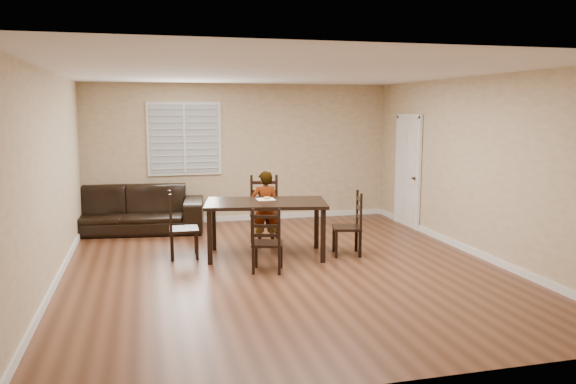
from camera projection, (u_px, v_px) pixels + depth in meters
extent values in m
plane|color=brown|center=(283.00, 267.00, 7.91)|extent=(7.00, 7.00, 0.00)
cube|color=beige|center=(241.00, 153.00, 11.07)|extent=(6.00, 0.04, 2.70)
cube|color=beige|center=(390.00, 221.00, 4.36)|extent=(6.00, 0.04, 2.70)
cube|color=beige|center=(50.00, 179.00, 6.99)|extent=(0.04, 7.00, 2.70)
cube|color=beige|center=(476.00, 167.00, 8.45)|extent=(0.04, 7.00, 2.70)
cube|color=white|center=(283.00, 72.00, 7.52)|extent=(6.00, 7.00, 0.04)
cube|color=white|center=(184.00, 139.00, 10.71)|extent=(1.40, 0.08, 1.40)
cube|color=white|center=(408.00, 172.00, 10.60)|extent=(0.06, 0.94, 2.05)
cylinder|color=#332114|center=(414.00, 178.00, 10.31)|extent=(0.06, 0.06, 0.02)
cube|color=white|center=(242.00, 218.00, 11.25)|extent=(6.00, 0.03, 0.10)
cube|color=white|center=(57.00, 279.00, 7.18)|extent=(0.03, 7.00, 0.10)
cube|color=white|center=(471.00, 251.00, 8.63)|extent=(0.03, 7.00, 0.10)
cube|color=black|center=(266.00, 203.00, 8.41)|extent=(1.94, 1.32, 0.05)
cube|color=black|center=(210.00, 238.00, 8.01)|extent=(0.08, 0.08, 0.79)
cube|color=black|center=(323.00, 236.00, 8.11)|extent=(0.08, 0.08, 0.79)
cube|color=black|center=(214.00, 225.00, 8.84)|extent=(0.08, 0.08, 0.79)
cube|color=black|center=(316.00, 224.00, 8.95)|extent=(0.08, 0.08, 0.79)
cube|color=black|center=(265.00, 213.00, 9.46)|extent=(0.57, 0.54, 0.04)
cube|color=black|center=(264.00, 207.00, 9.65)|extent=(0.49, 0.13, 1.10)
cube|color=black|center=(252.00, 230.00, 9.28)|extent=(0.05, 0.05, 0.45)
cube|color=black|center=(278.00, 230.00, 9.31)|extent=(0.05, 0.05, 0.45)
cube|color=black|center=(252.00, 225.00, 9.67)|extent=(0.05, 0.05, 0.45)
cube|color=black|center=(277.00, 225.00, 9.70)|extent=(0.05, 0.05, 0.45)
cube|color=black|center=(268.00, 244.00, 7.67)|extent=(0.50, 0.49, 0.04)
cube|color=black|center=(266.00, 242.00, 7.49)|extent=(0.40, 0.16, 0.90)
cube|color=black|center=(281.00, 255.00, 7.85)|extent=(0.05, 0.05, 0.37)
cube|color=black|center=(256.00, 255.00, 7.87)|extent=(0.05, 0.05, 0.37)
cube|color=black|center=(279.00, 261.00, 7.53)|extent=(0.05, 0.05, 0.37)
cube|color=black|center=(253.00, 261.00, 7.55)|extent=(0.05, 0.05, 0.37)
cube|color=black|center=(184.00, 229.00, 8.39)|extent=(0.43, 0.46, 0.04)
cube|color=black|center=(171.00, 225.00, 8.34)|extent=(0.05, 0.45, 1.00)
cube|color=black|center=(197.00, 246.00, 8.28)|extent=(0.04, 0.04, 0.41)
cube|color=black|center=(196.00, 240.00, 8.65)|extent=(0.04, 0.04, 0.41)
cube|color=black|center=(172.00, 248.00, 8.20)|extent=(0.04, 0.04, 0.41)
cube|color=black|center=(172.00, 242.00, 8.58)|extent=(0.04, 0.04, 0.41)
cube|color=black|center=(347.00, 228.00, 8.55)|extent=(0.50, 0.52, 0.04)
cube|color=black|center=(359.00, 223.00, 8.54)|extent=(0.13, 0.44, 0.98)
cube|color=black|center=(334.00, 239.00, 8.77)|extent=(0.05, 0.05, 0.40)
cube|color=black|center=(336.00, 245.00, 8.39)|extent=(0.05, 0.05, 0.40)
cube|color=black|center=(356.00, 239.00, 8.77)|extent=(0.05, 0.05, 0.40)
cube|color=black|center=(360.00, 245.00, 8.40)|extent=(0.05, 0.05, 0.40)
imported|color=gray|center=(265.00, 209.00, 9.08)|extent=(0.45, 0.30, 1.23)
cube|color=white|center=(266.00, 199.00, 8.61)|extent=(0.26, 0.26, 0.00)
torus|color=#C68247|center=(267.00, 198.00, 8.61)|extent=(0.11, 0.11, 0.03)
torus|color=white|center=(267.00, 197.00, 8.61)|extent=(0.10, 0.10, 0.02)
imported|color=black|center=(124.00, 210.00, 10.13)|extent=(2.94, 1.44, 0.82)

